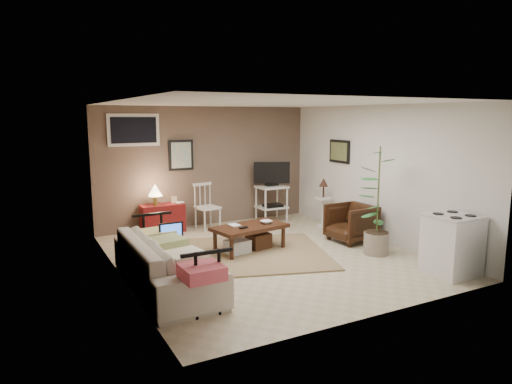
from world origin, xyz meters
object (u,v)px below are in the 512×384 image
red_console (162,216)px  potted_plant (378,197)px  spindle_chair (207,208)px  coffee_table (249,236)px  side_table (323,197)px  tv_stand (272,190)px  armchair (351,221)px  sofa (166,254)px  stove (452,245)px

red_console → potted_plant: size_ratio=0.53×
red_console → spindle_chair: red_console is taller
coffee_table → side_table: size_ratio=1.33×
coffee_table → spindle_chair: bearing=91.0°
side_table → potted_plant: size_ratio=0.56×
coffee_table → red_console: (-0.91, 1.90, 0.07)m
tv_stand → spindle_chair: bearing=178.6°
spindle_chair → potted_plant: 3.41m
coffee_table → side_table: (2.10, 0.85, 0.35)m
armchair → tv_stand: bearing=-169.5°
coffee_table → potted_plant: size_ratio=0.74×
tv_stand → armchair: (0.46, -2.03, -0.30)m
red_console → tv_stand: size_ratio=0.75×
tv_stand → potted_plant: bearing=-83.5°
coffee_table → potted_plant: potted_plant is taller
sofa → spindle_chair: (1.64, 2.68, -0.02)m
stove → coffee_table: bearing=131.1°
armchair → spindle_chair: bearing=-139.5°
sofa → potted_plant: size_ratio=1.28×
sofa → coffee_table: bearing=-61.7°
spindle_chair → sofa: bearing=-121.5°
spindle_chair → stove: bearing=-63.4°
sofa → tv_stand: 4.08m
sofa → armchair: 3.61m
tv_stand → red_console: bearing=176.0°
spindle_chair → potted_plant: bearing=-58.2°
spindle_chair → armchair: spindle_chair is taller
side_table → red_console: bearing=160.7°
sofa → stove: (3.68, -1.40, -0.01)m
red_console → stove: 5.12m
spindle_chair → side_table: side_table is taller
red_console → side_table: (3.01, -1.05, 0.28)m
tv_stand → stove: tv_stand is taller
side_table → potted_plant: potted_plant is taller
tv_stand → potted_plant: 2.86m
tv_stand → side_table: bearing=-52.6°
side_table → armchair: (-0.22, -1.14, -0.24)m
red_console → armchair: red_console is taller
spindle_chair → stove: spindle_chair is taller
side_table → spindle_chair: bearing=156.5°
tv_stand → sofa: bearing=-139.5°
tv_stand → coffee_table: bearing=-129.2°
red_console → armchair: size_ratio=1.28×
coffee_table → red_console: 2.11m
tv_stand → side_table: tv_stand is taller
red_console → spindle_chair: 0.89m
sofa → spindle_chair: spindle_chair is taller
sofa → side_table: side_table is taller
coffee_table → sofa: size_ratio=0.58×
side_table → armchair: 1.19m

